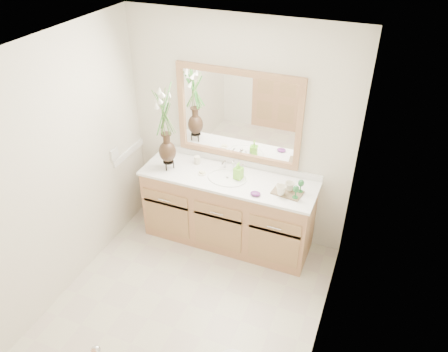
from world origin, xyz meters
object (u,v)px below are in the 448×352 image
at_px(tumbler, 197,160).
at_px(flower_vase, 165,118).
at_px(soap_bottle, 238,171).
at_px(tray, 287,192).

bearing_deg(tumbler, flower_vase, -139.01).
xyz_separation_m(flower_vase, soap_bottle, (0.75, 0.10, -0.50)).
xyz_separation_m(tumbler, tray, (1.05, -0.17, -0.04)).
distance_m(flower_vase, soap_bottle, 0.91).
relative_size(flower_vase, tumbler, 9.96).
distance_m(flower_vase, tray, 1.41).
relative_size(soap_bottle, tray, 0.58).
bearing_deg(tray, flower_vase, -171.43).
relative_size(flower_vase, tray, 3.00).
xyz_separation_m(flower_vase, tray, (1.28, 0.03, -0.57)).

